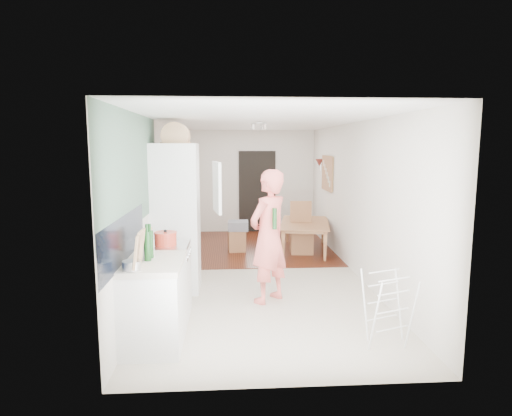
{
  "coord_description": "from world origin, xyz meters",
  "views": [
    {
      "loc": [
        -0.49,
        -6.98,
        2.11
      ],
      "look_at": [
        -0.04,
        0.2,
        1.07
      ],
      "focal_mm": 30.0,
      "sensor_mm": 36.0,
      "label": 1
    }
  ],
  "objects": [
    {
      "name": "steel_pan",
      "position": [
        -1.44,
        -2.89,
        0.97
      ],
      "size": [
        0.21,
        0.21,
        0.09
      ],
      "primitive_type": "cylinder",
      "rotation": [
        0.0,
        0.0,
        0.18
      ],
      "color": "silver",
      "rests_on": "worktop"
    },
    {
      "name": "sage_wall_panel",
      "position": [
        -1.59,
        -2.0,
        1.85
      ],
      "size": [
        0.02,
        3.0,
        1.3
      ],
      "primitive_type": "cube",
      "color": "slate",
      "rests_on": "room_shell"
    },
    {
      "name": "bread_bin",
      "position": [
        -1.24,
        -0.75,
        2.26
      ],
      "size": [
        0.44,
        0.42,
        0.21
      ],
      "primitive_type": null,
      "rotation": [
        0.0,
        0.0,
        0.11
      ],
      "color": "tan",
      "rests_on": "fridge_housing"
    },
    {
      "name": "bottle_c",
      "position": [
        -1.35,
        -2.42,
        1.02
      ],
      "size": [
        0.1,
        0.1,
        0.21
      ],
      "primitive_type": "cylinder",
      "rotation": [
        0.0,
        0.0,
        -0.29
      ],
      "color": "beige",
      "rests_on": "worktop"
    },
    {
      "name": "drying_rack",
      "position": [
        1.18,
        -2.74,
        0.4
      ],
      "size": [
        0.51,
        0.48,
        0.79
      ],
      "primitive_type": null,
      "rotation": [
        0.0,
        0.0,
        0.35
      ],
      "color": "white",
      "rests_on": "floor"
    },
    {
      "name": "fridge_interior",
      "position": [
        -0.96,
        -0.78,
        1.55
      ],
      "size": [
        0.02,
        0.52,
        0.66
      ],
      "primitive_type": "cube",
      "color": "white",
      "rests_on": "room_shell"
    },
    {
      "name": "cooker_top",
      "position": [
        -1.3,
        -1.8,
        0.9
      ],
      "size": [
        0.6,
        0.6,
        0.04
      ],
      "primitive_type": "cube",
      "color": "silver",
      "rests_on": "room_shell"
    },
    {
      "name": "wood_floor_overlay",
      "position": [
        0.0,
        1.85,
        0.01
      ],
      "size": [
        3.2,
        3.3,
        0.01
      ],
      "primitive_type": "cube",
      "color": "#582411",
      "rests_on": "room_shell"
    },
    {
      "name": "fridge_door",
      "position": [
        -0.66,
        -1.08,
        1.55
      ],
      "size": [
        0.14,
        0.56,
        0.7
      ],
      "primitive_type": "cube",
      "rotation": [
        0.0,
        0.0,
        -1.4
      ],
      "color": "white",
      "rests_on": "room_shell"
    },
    {
      "name": "room_shell",
      "position": [
        0.0,
        0.0,
        1.25
      ],
      "size": [
        3.2,
        7.0,
        2.5
      ],
      "primitive_type": null,
      "color": "silver",
      "rests_on": "ground"
    },
    {
      "name": "dining_chair",
      "position": [
        0.93,
        1.24,
        0.51
      ],
      "size": [
        0.46,
        0.46,
        1.02
      ],
      "primitive_type": null,
      "rotation": [
        0.0,
        0.0,
        -0.07
      ],
      "color": "#A37046",
      "rests_on": "floor"
    },
    {
      "name": "pepper_mill_back",
      "position": [
        -1.44,
        -2.09,
        1.02
      ],
      "size": [
        0.06,
        0.06,
        0.2
      ],
      "primitive_type": "cylinder",
      "rotation": [
        0.0,
        0.0,
        -0.05
      ],
      "color": "tan",
      "rests_on": "worktop"
    },
    {
      "name": "person",
      "position": [
        0.03,
        -1.35,
        1.07
      ],
      "size": [
        0.91,
        0.91,
        2.14
      ],
      "primitive_type": "imported",
      "rotation": [
        0.0,
        0.0,
        3.93
      ],
      "color": "#F06A61",
      "rests_on": "floor"
    },
    {
      "name": "wall_sconce",
      "position": [
        1.54,
        2.55,
        1.75
      ],
      "size": [
        0.18,
        0.18,
        0.16
      ],
      "primitive_type": "cone",
      "color": "maroon",
      "rests_on": "room_shell"
    },
    {
      "name": "doorway_recess",
      "position": [
        0.2,
        3.48,
        1.0
      ],
      "size": [
        0.9,
        0.04,
        2.0
      ],
      "primitive_type": "cube",
      "color": "black",
      "rests_on": "room_shell"
    },
    {
      "name": "bottle_b",
      "position": [
        -1.34,
        -2.44,
        1.07
      ],
      "size": [
        0.09,
        0.09,
        0.3
      ],
      "primitive_type": "cylinder",
      "rotation": [
        0.0,
        0.0,
        -0.34
      ],
      "color": "#174219",
      "rests_on": "worktop"
    },
    {
      "name": "bottle_a",
      "position": [
        -1.35,
        -2.55,
        1.08
      ],
      "size": [
        0.08,
        0.08,
        0.31
      ],
      "primitive_type": "cylinder",
      "rotation": [
        0.0,
        0.0,
        -0.16
      ],
      "color": "#174219",
      "rests_on": "worktop"
    },
    {
      "name": "pepper_mill_front",
      "position": [
        -1.42,
        -2.03,
        1.02
      ],
      "size": [
        0.07,
        0.07,
        0.21
      ],
      "primitive_type": "cylinder",
      "rotation": [
        0.0,
        0.0,
        0.22
      ],
      "color": "tan",
      "rests_on": "worktop"
    },
    {
      "name": "red_casserole",
      "position": [
        -1.27,
        -1.84,
        1.0
      ],
      "size": [
        0.31,
        0.31,
        0.16
      ],
      "primitive_type": "cylinder",
      "rotation": [
        0.0,
        0.0,
        -0.15
      ],
      "color": "red",
      "rests_on": "cooker_top"
    },
    {
      "name": "pinboard",
      "position": [
        1.58,
        1.9,
        1.55
      ],
      "size": [
        0.03,
        0.9,
        0.7
      ],
      "primitive_type": "cube",
      "color": "tan",
      "rests_on": "room_shell"
    },
    {
      "name": "worktop",
      "position": [
        -1.3,
        -2.55,
        0.89
      ],
      "size": [
        0.62,
        0.92,
        0.06
      ],
      "primitive_type": "cube",
      "color": "beige",
      "rests_on": "room_shell"
    },
    {
      "name": "pinboard_frame",
      "position": [
        1.57,
        1.9,
        1.55
      ],
      "size": [
        0.0,
        0.94,
        0.74
      ],
      "primitive_type": "cube",
      "color": "#A37046",
      "rests_on": "room_shell"
    },
    {
      "name": "held_bottle",
      "position": [
        0.1,
        -1.52,
        1.18
      ],
      "size": [
        0.06,
        0.06,
        0.28
      ],
      "primitive_type": "cylinder",
      "color": "#174219",
      "rests_on": "person"
    },
    {
      "name": "dining_table",
      "position": [
        1.06,
        1.41,
        0.25
      ],
      "size": [
        1.05,
        1.56,
        0.5
      ],
      "primitive_type": "imported",
      "rotation": [
        0.0,
        0.0,
        1.38
      ],
      "color": "#A37046",
      "rests_on": "floor"
    },
    {
      "name": "base_cabinet",
      "position": [
        -1.3,
        -2.55,
        0.43
      ],
      "size": [
        0.6,
        0.9,
        0.86
      ],
      "primitive_type": "cube",
      "color": "white",
      "rests_on": "room_shell"
    },
    {
      "name": "grey_drape",
      "position": [
        -0.31,
        1.48,
        0.53
      ],
      "size": [
        0.41,
        0.41,
        0.18
      ],
      "primitive_type": "cube",
      "rotation": [
        0.0,
        0.0,
        -0.03
      ],
      "color": "slate",
      "rests_on": "stool"
    },
    {
      "name": "chopping_boards",
      "position": [
        -1.38,
        -2.83,
        1.11
      ],
      "size": [
        0.08,
        0.28,
        0.37
      ],
      "primitive_type": null,
      "rotation": [
        0.0,
        0.0,
        0.13
      ],
      "color": "tan",
      "rests_on": "worktop"
    },
    {
      "name": "range_cooker",
      "position": [
        -1.3,
        -1.8,
        0.44
      ],
      "size": [
        0.6,
        0.6,
        0.88
      ],
      "primitive_type": "cube",
      "color": "white",
      "rests_on": "room_shell"
    },
    {
      "name": "tile_splashback",
      "position": [
        -1.59,
        -2.55,
        1.15
      ],
      "size": [
        0.02,
        1.9,
        0.5
      ],
      "primitive_type": "cube",
      "color": "black",
      "rests_on": "room_shell"
    },
    {
      "name": "floor",
      "position": [
        0.0,
        0.0,
        0.0
      ],
      "size": [
        3.2,
        7.0,
        0.01
      ],
      "primitive_type": "cube",
      "color": "beige",
      "rests_on": "ground"
    },
    {
      "name": "stool",
      "position": [
        -0.34,
        1.47,
        0.22
      ],
      "size": [
        0.36,
        0.36,
        0.44
      ],
      "primitive_type": null,
      "rotation": [
        0.0,
        0.0,
        0.07
      ],
      "color": "#A37046",
      "rests_on": "floor"
    },
    {
      "name": "fridge_housing",
      "position": [
        -1.27,
        -0.78,
        1.07
      ],
      "size": [
        0.66,
        0.66,
        2.15
      ],
      "primitive_type": "cube",
      "color": "white",
      "rests_on": "room_shell"
    }
  ]
}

